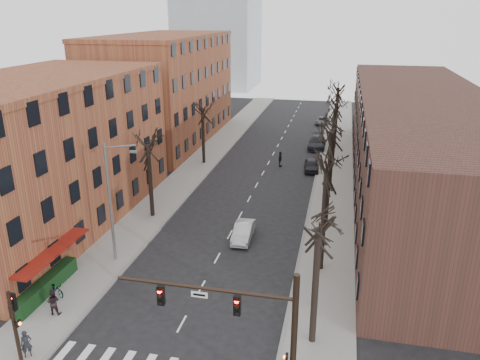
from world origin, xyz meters
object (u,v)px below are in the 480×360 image
Objects in this scene: silver_sedan at (243,232)px; parked_car_near at (311,165)px; parked_car_mid at (317,142)px; pedestrian_a at (26,344)px; bicycle at (56,289)px.

silver_sedan is 1.01× the size of parked_car_near.
silver_sedan is at bearing -97.45° from parked_car_mid.
bicycle is at bearing 67.45° from pedestrian_a.
bicycle is (-14.08, -29.09, -0.09)m from parked_car_near.
parked_car_near is 9.79m from parked_car_mid.
silver_sedan is 2.45× the size of bicycle.
silver_sedan is 19.02m from parked_car_near.
parked_car_near is at bearing -89.35° from parked_car_mid.
pedestrian_a is 0.94× the size of bicycle.
silver_sedan is at bearing 21.61° from pedestrian_a.
silver_sedan is 0.74× the size of parked_car_mid.
parked_car_mid reaches higher than parked_car_near.
parked_car_mid is 3.51× the size of pedestrian_a.
parked_car_near is (4.05, 18.58, 0.01)m from silver_sedan.
silver_sedan reaches higher than bicycle.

